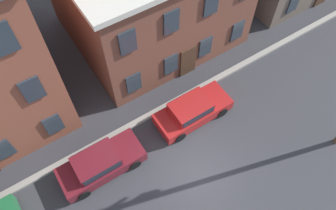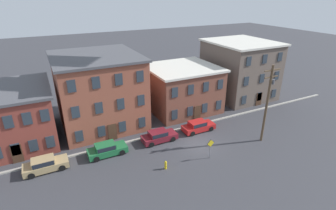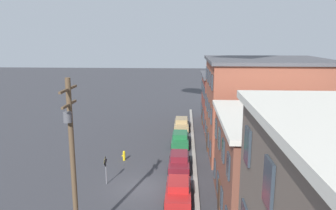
{
  "view_description": "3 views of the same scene",
  "coord_description": "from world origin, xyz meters",
  "px_view_note": "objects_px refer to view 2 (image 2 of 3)",
  "views": [
    {
      "loc": [
        -4.64,
        -4.2,
        16.33
      ],
      "look_at": [
        -0.13,
        2.76,
        3.34
      ],
      "focal_mm": 35.0,
      "sensor_mm": 36.0,
      "label": 1
    },
    {
      "loc": [
        -15.66,
        -22.59,
        17.21
      ],
      "look_at": [
        -1.84,
        4.98,
        3.74
      ],
      "focal_mm": 28.0,
      "sensor_mm": 36.0,
      "label": 2
    },
    {
      "loc": [
        23.9,
        3.55,
        11.75
      ],
      "look_at": [
        1.69,
        2.38,
        7.09
      ],
      "focal_mm": 35.0,
      "sensor_mm": 36.0,
      "label": 3
    }
  ],
  "objects_px": {
    "car_maroon": "(159,136)",
    "fire_hydrant": "(166,165)",
    "caution_sign": "(210,146)",
    "utility_pole": "(268,100)",
    "car_red": "(198,126)",
    "car_green": "(107,149)",
    "car_tan": "(45,164)"
  },
  "relations": [
    {
      "from": "utility_pole",
      "to": "fire_hydrant",
      "type": "xyz_separation_m",
      "value": [
        -13.28,
        0.21,
        -4.95
      ]
    },
    {
      "from": "car_tan",
      "to": "car_red",
      "type": "height_order",
      "value": "same"
    },
    {
      "from": "caution_sign",
      "to": "utility_pole",
      "type": "xyz_separation_m",
      "value": [
        8.02,
        0.27,
        3.84
      ]
    },
    {
      "from": "car_tan",
      "to": "utility_pole",
      "type": "xyz_separation_m",
      "value": [
        24.56,
        -5.63,
        4.68
      ]
    },
    {
      "from": "car_tan",
      "to": "car_maroon",
      "type": "bearing_deg",
      "value": -0.22
    },
    {
      "from": "fire_hydrant",
      "to": "car_red",
      "type": "bearing_deg",
      "value": 35.93
    },
    {
      "from": "caution_sign",
      "to": "car_maroon",
      "type": "bearing_deg",
      "value": 121.25
    },
    {
      "from": "car_tan",
      "to": "car_maroon",
      "type": "distance_m",
      "value": 12.99
    },
    {
      "from": "car_red",
      "to": "caution_sign",
      "type": "relative_size",
      "value": 1.83
    },
    {
      "from": "car_green",
      "to": "fire_hydrant",
      "type": "distance_m",
      "value": 7.22
    },
    {
      "from": "car_tan",
      "to": "caution_sign",
      "type": "height_order",
      "value": "caution_sign"
    },
    {
      "from": "car_red",
      "to": "fire_hydrant",
      "type": "bearing_deg",
      "value": -144.07
    },
    {
      "from": "car_red",
      "to": "caution_sign",
      "type": "distance_m",
      "value": 6.36
    },
    {
      "from": "car_red",
      "to": "caution_sign",
      "type": "bearing_deg",
      "value": -110.61
    },
    {
      "from": "car_green",
      "to": "caution_sign",
      "type": "relative_size",
      "value": 1.83
    },
    {
      "from": "car_green",
      "to": "car_red",
      "type": "height_order",
      "value": "same"
    },
    {
      "from": "utility_pole",
      "to": "car_red",
      "type": "bearing_deg",
      "value": 135.9
    },
    {
      "from": "car_green",
      "to": "car_maroon",
      "type": "bearing_deg",
      "value": 0.21
    },
    {
      "from": "car_tan",
      "to": "car_red",
      "type": "xyz_separation_m",
      "value": [
        18.76,
        -0.0,
        0.0
      ]
    },
    {
      "from": "car_tan",
      "to": "fire_hydrant",
      "type": "relative_size",
      "value": 4.58
    },
    {
      "from": "car_maroon",
      "to": "fire_hydrant",
      "type": "relative_size",
      "value": 4.58
    },
    {
      "from": "car_tan",
      "to": "fire_hydrant",
      "type": "distance_m",
      "value": 12.52
    },
    {
      "from": "car_green",
      "to": "fire_hydrant",
      "type": "height_order",
      "value": "car_green"
    },
    {
      "from": "car_tan",
      "to": "fire_hydrant",
      "type": "xyz_separation_m",
      "value": [
        11.29,
        -5.42,
        -0.27
      ]
    },
    {
      "from": "car_green",
      "to": "car_tan",
      "type": "bearing_deg",
      "value": 179.34
    },
    {
      "from": "utility_pole",
      "to": "fire_hydrant",
      "type": "bearing_deg",
      "value": 179.08
    },
    {
      "from": "car_maroon",
      "to": "fire_hydrant",
      "type": "xyz_separation_m",
      "value": [
        -1.7,
        -5.37,
        -0.27
      ]
    },
    {
      "from": "car_red",
      "to": "utility_pole",
      "type": "bearing_deg",
      "value": -44.1
    },
    {
      "from": "car_red",
      "to": "car_green",
      "type": "bearing_deg",
      "value": -179.68
    },
    {
      "from": "caution_sign",
      "to": "fire_hydrant",
      "type": "relative_size",
      "value": 2.5
    },
    {
      "from": "caution_sign",
      "to": "utility_pole",
      "type": "bearing_deg",
      "value": 1.92
    },
    {
      "from": "car_maroon",
      "to": "utility_pole",
      "type": "height_order",
      "value": "utility_pole"
    }
  ]
}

